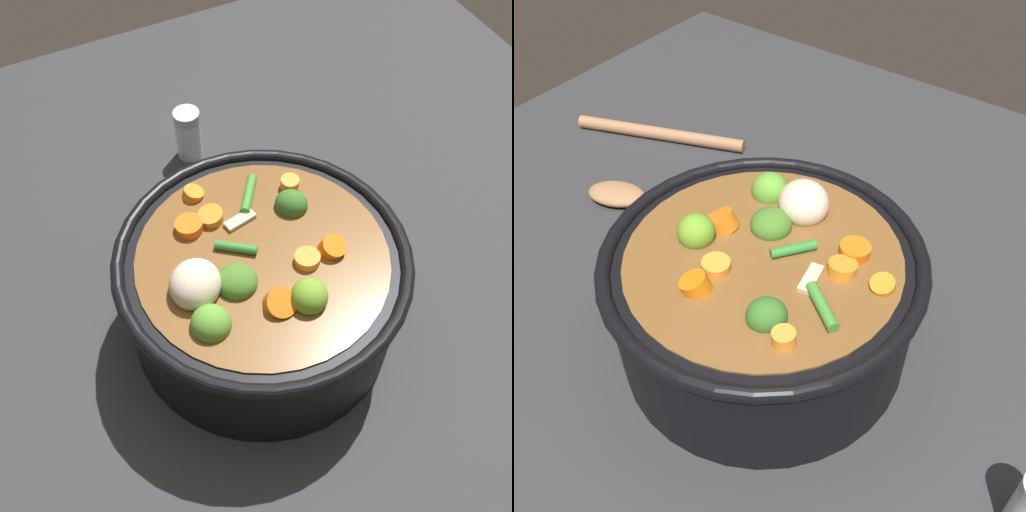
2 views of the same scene
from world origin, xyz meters
The scene contains 3 objects.
ground_plane centered at (0.00, 0.00, 0.00)m, with size 1.10×1.10×0.00m, color #2D2D30.
cooking_pot centered at (0.00, 0.00, 0.06)m, with size 0.28×0.28×0.14m.
wooden_spoon centered at (-0.30, 0.14, 0.01)m, with size 0.23×0.21×0.02m.
Camera 2 is at (0.22, -0.29, 0.47)m, focal length 42.68 mm.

